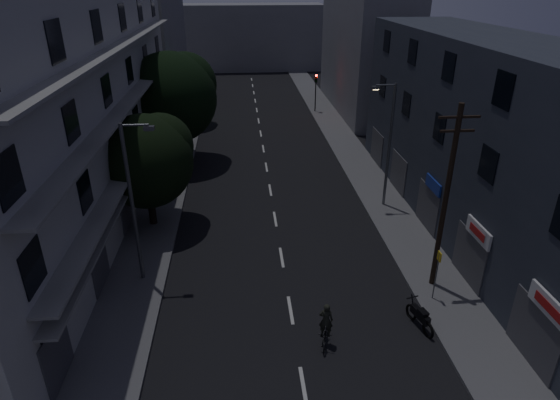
{
  "coord_description": "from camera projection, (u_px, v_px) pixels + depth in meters",
  "views": [
    {
      "loc": [
        -2.0,
        -10.61,
        13.84
      ],
      "look_at": [
        0.0,
        12.0,
        3.0
      ],
      "focal_mm": 30.0,
      "sensor_mm": 36.0,
      "label": 1
    }
  ],
  "objects": [
    {
      "name": "sidewalk_right",
      "position": [
        356.0,
        161.0,
        38.69
      ],
      "size": [
        3.0,
        90.0,
        0.15
      ],
      "primitive_type": "cube",
      "color": "#565659",
      "rests_on": "ground"
    },
    {
      "name": "building_right",
      "position": [
        485.0,
        138.0,
        26.82
      ],
      "size": [
        6.19,
        28.0,
        11.0
      ],
      "color": "#2C313C",
      "rests_on": "ground"
    },
    {
      "name": "ground",
      "position": [
        266.0,
        165.0,
        38.13
      ],
      "size": [
        160.0,
        160.0,
        0.0
      ],
      "primitive_type": "plane",
      "color": "black",
      "rests_on": "ground"
    },
    {
      "name": "building_far_end",
      "position": [
        249.0,
        37.0,
        76.42
      ],
      "size": [
        24.0,
        8.0,
        10.0
      ],
      "primitive_type": "cube",
      "color": "slate",
      "rests_on": "ground"
    },
    {
      "name": "cyclist",
      "position": [
        325.0,
        330.0,
        19.27
      ],
      "size": [
        0.9,
        1.67,
        2.01
      ],
      "rotation": [
        0.0,
        0.0,
        -0.23
      ],
      "color": "black",
      "rests_on": "ground"
    },
    {
      "name": "traffic_signal_far_right",
      "position": [
        316.0,
        85.0,
        51.58
      ],
      "size": [
        0.28,
        0.37,
        4.1
      ],
      "color": "black",
      "rests_on": "sidewalk_right"
    },
    {
      "name": "motorcycle",
      "position": [
        420.0,
        317.0,
        20.27
      ],
      "size": [
        0.76,
        1.95,
        1.28
      ],
      "rotation": [
        0.0,
        0.0,
        0.26
      ],
      "color": "black",
      "rests_on": "ground"
    },
    {
      "name": "lane_markings",
      "position": [
        262.0,
        141.0,
        43.74
      ],
      "size": [
        0.15,
        60.5,
        0.01
      ],
      "color": "beige",
      "rests_on": "ground"
    },
    {
      "name": "street_lamp_left_near",
      "position": [
        134.0,
        198.0,
        21.68
      ],
      "size": [
        1.51,
        0.25,
        8.0
      ],
      "color": "#54565B",
      "rests_on": "sidewalk_left"
    },
    {
      "name": "building_far_right",
      "position": [
        364.0,
        51.0,
        51.56
      ],
      "size": [
        6.0,
        20.0,
        13.0
      ],
      "primitive_type": "cube",
      "color": "slate",
      "rests_on": "ground"
    },
    {
      "name": "utility_pole",
      "position": [
        446.0,
        197.0,
        21.13
      ],
      "size": [
        1.8,
        0.24,
        9.0
      ],
      "color": "black",
      "rests_on": "sidewalk_right"
    },
    {
      "name": "sidewalk_left",
      "position": [
        173.0,
        167.0,
        37.5
      ],
      "size": [
        3.0,
        90.0,
        0.15
      ],
      "primitive_type": "cube",
      "color": "#565659",
      "rests_on": "ground"
    },
    {
      "name": "street_lamp_left_far",
      "position": [
        179.0,
        98.0,
        39.63
      ],
      "size": [
        1.51,
        0.25,
        8.0
      ],
      "color": "slate",
      "rests_on": "sidewalk_left"
    },
    {
      "name": "tree_near",
      "position": [
        146.0,
        158.0,
        27.03
      ],
      "size": [
        5.52,
        5.52,
        6.8
      ],
      "color": "black",
      "rests_on": "sidewalk_left"
    },
    {
      "name": "tree_far",
      "position": [
        183.0,
        84.0,
        46.68
      ],
      "size": [
        5.17,
        5.17,
        6.39
      ],
      "color": "black",
      "rests_on": "sidewalk_left"
    },
    {
      "name": "bus_stop_sign",
      "position": [
        438.0,
        267.0,
        21.33
      ],
      "size": [
        0.06,
        0.35,
        2.52
      ],
      "color": "#595B60",
      "rests_on": "sidewalk_right"
    },
    {
      "name": "building_left",
      "position": [
        71.0,
        104.0,
        27.87
      ],
      "size": [
        7.0,
        36.0,
        14.0
      ],
      "color": "#B4B4AE",
      "rests_on": "ground"
    },
    {
      "name": "building_far_left",
      "position": [
        150.0,
        33.0,
        54.4
      ],
      "size": [
        6.0,
        20.0,
        16.0
      ],
      "primitive_type": "cube",
      "color": "slate",
      "rests_on": "ground"
    },
    {
      "name": "traffic_signal_far_left",
      "position": [
        196.0,
        87.0,
        50.61
      ],
      "size": [
        0.28,
        0.37,
        4.1
      ],
      "color": "black",
      "rests_on": "sidewalk_left"
    },
    {
      "name": "street_lamp_right",
      "position": [
        388.0,
        140.0,
        29.29
      ],
      "size": [
        1.51,
        0.25,
        8.0
      ],
      "color": "#5A5D61",
      "rests_on": "sidewalk_right"
    },
    {
      "name": "tree_mid",
      "position": [
        172.0,
        94.0,
        36.37
      ],
      "size": [
        7.09,
        7.09,
        8.72
      ],
      "color": "black",
      "rests_on": "sidewalk_left"
    }
  ]
}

